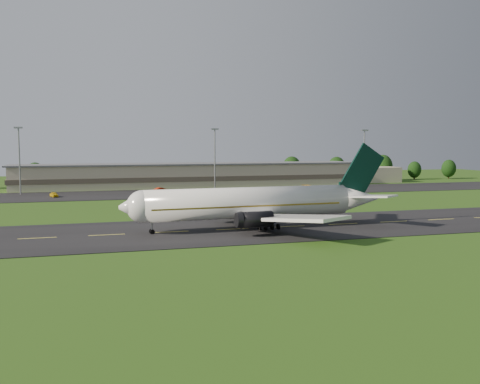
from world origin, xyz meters
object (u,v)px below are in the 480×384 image
object	(u,v)px
airliner	(253,203)
service_vehicle_c	(223,191)
terminal	(208,175)
light_mast_west	(19,152)
service_vehicle_d	(309,187)
light_mast_centre	(215,152)
light_mast_east	(364,151)
service_vehicle_b	(161,190)
service_vehicle_a	(54,195)

from	to	relation	value
airliner	service_vehicle_c	size ratio (longest dim) A/B	11.89
terminal	service_vehicle_c	bearing A→B (deg)	-93.41
light_mast_west	service_vehicle_d	world-z (taller)	light_mast_west
light_mast_centre	service_vehicle_d	world-z (taller)	light_mast_centre
light_mast_west	light_mast_centre	bearing A→B (deg)	0.00
light_mast_east	service_vehicle_c	size ratio (longest dim) A/B	4.72
airliner	service_vehicle_b	distance (m)	76.57
light_mast_west	service_vehicle_a	world-z (taller)	light_mast_west
light_mast_centre	terminal	bearing A→B (deg)	85.05
service_vehicle_d	light_mast_east	bearing A→B (deg)	-24.91
light_mast_west	service_vehicle_b	bearing A→B (deg)	-5.14
service_vehicle_a	terminal	bearing A→B (deg)	8.44
airliner	service_vehicle_d	world-z (taller)	airliner
light_mast_centre	service_vehicle_c	xyz separation A→B (m)	(-0.30, -12.42, -12.04)
terminal	service_vehicle_c	size ratio (longest dim) A/B	33.61
light_mast_west	service_vehicle_b	size ratio (longest dim) A/B	4.48
airliner	service_vehicle_d	xyz separation A→B (m)	(43.26, 73.48, -3.84)
light_mast_centre	service_vehicle_c	bearing A→B (deg)	-91.39
service_vehicle_c	airliner	bearing A→B (deg)	-94.84
airliner	service_vehicle_a	distance (m)	79.25
airliner	light_mast_east	distance (m)	104.74
service_vehicle_b	service_vehicle_c	size ratio (longest dim) A/B	1.05
light_mast_centre	service_vehicle_d	bearing A→B (deg)	-11.78
terminal	service_vehicle_a	size ratio (longest dim) A/B	34.85
airliner	service_vehicle_a	bearing A→B (deg)	116.09
light_mast_west	service_vehicle_b	xyz separation A→B (m)	(41.59, -3.74, -11.89)
light_mast_centre	service_vehicle_a	bearing A→B (deg)	-168.22
light_mast_centre	light_mast_west	bearing A→B (deg)	180.00
service_vehicle_c	light_mast_centre	bearing A→B (deg)	93.73
light_mast_east	terminal	bearing A→B (deg)	163.20
service_vehicle_a	service_vehicle_c	distance (m)	49.71
light_mast_west	light_mast_centre	size ratio (longest dim) A/B	1.00
terminal	service_vehicle_c	xyz separation A→B (m)	(-1.70, -28.60, -3.29)
light_mast_west	light_mast_centre	distance (m)	60.00
terminal	light_mast_west	size ratio (longest dim) A/B	7.13
terminal	light_mast_west	bearing A→B (deg)	-165.24
service_vehicle_d	airliner	bearing A→B (deg)	-160.58
service_vehicle_b	light_mast_centre	bearing A→B (deg)	-104.57
light_mast_east	service_vehicle_b	bearing A→B (deg)	-177.08
service_vehicle_c	light_mast_east	bearing A→B (deg)	17.79
terminal	service_vehicle_d	world-z (taller)	terminal
light_mast_east	service_vehicle_b	world-z (taller)	light_mast_east
light_mast_west	light_mast_east	size ratio (longest dim) A/B	1.00
service_vehicle_b	service_vehicle_d	distance (m)	49.58
terminal	light_mast_west	distance (m)	64.10
service_vehicle_c	service_vehicle_d	world-z (taller)	service_vehicle_d
terminal	service_vehicle_b	world-z (taller)	terminal
service_vehicle_a	airliner	bearing A→B (deg)	-80.40
service_vehicle_d	service_vehicle_b	bearing A→B (deg)	136.73
airliner	light_mast_centre	world-z (taller)	light_mast_centre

